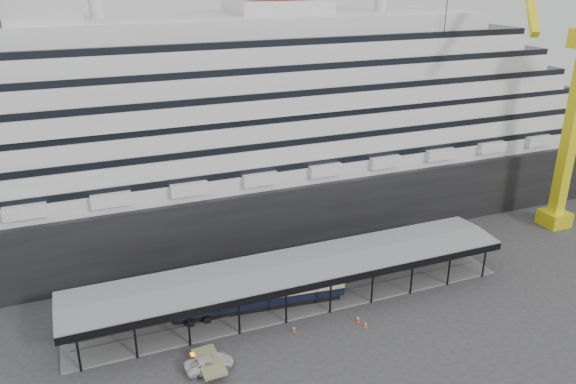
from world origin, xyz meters
The scene contains 9 objects.
ground centered at (0.00, 0.00, 0.00)m, with size 200.00×200.00×0.00m, color #343436.
cruise_ship centered at (0.05, 32.00, 18.35)m, with size 130.00×30.00×43.90m.
platform_canopy centered at (0.00, 5.00, 2.36)m, with size 56.00×9.18×5.30m.
crane_yellow centered at (47.06, 10.54, 19.96)m, with size 23.83×18.78×47.60m.
port_truck centered at (-13.45, -3.76, 0.71)m, with size 2.37×5.13×1.43m, color silver.
pullman_carriage centered at (-4.98, 5.00, 2.59)m, with size 21.82×5.12×21.25m.
traffic_cone_left centered at (-2.69, -1.04, 0.37)m, with size 0.42×0.42×0.75m.
traffic_cone_mid centered at (5.10, -2.14, 0.42)m, with size 0.52×0.52×0.84m.
traffic_cone_right centered at (5.44, -3.36, 0.37)m, with size 0.41×0.41×0.74m.
Camera 1 is at (-23.67, -51.29, 39.16)m, focal length 35.00 mm.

